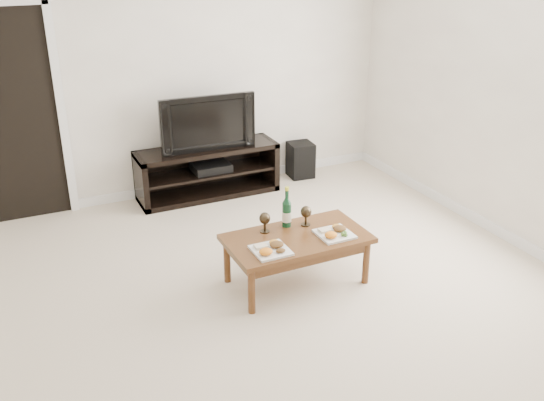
{
  "coord_description": "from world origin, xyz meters",
  "views": [
    {
      "loc": [
        -1.63,
        -3.35,
        2.63
      ],
      "look_at": [
        0.22,
        0.62,
        0.7
      ],
      "focal_mm": 40.0,
      "sensor_mm": 36.0,
      "label": 1
    }
  ],
  "objects_px": {
    "media_console": "(208,172)",
    "coffee_table": "(296,259)",
    "television": "(205,121)",
    "subwoofer": "(301,160)"
  },
  "relations": [
    {
      "from": "media_console",
      "to": "coffee_table",
      "type": "distance_m",
      "value": 2.03
    },
    {
      "from": "media_console",
      "to": "television",
      "type": "bearing_deg",
      "value": 0.0
    },
    {
      "from": "subwoofer",
      "to": "coffee_table",
      "type": "distance_m",
      "value": 2.39
    },
    {
      "from": "subwoofer",
      "to": "coffee_table",
      "type": "bearing_deg",
      "value": -113.2
    },
    {
      "from": "media_console",
      "to": "subwoofer",
      "type": "bearing_deg",
      "value": 3.74
    },
    {
      "from": "coffee_table",
      "to": "television",
      "type": "bearing_deg",
      "value": 91.14
    },
    {
      "from": "media_console",
      "to": "television",
      "type": "relative_size",
      "value": 1.51
    },
    {
      "from": "coffee_table",
      "to": "subwoofer",
      "type": "bearing_deg",
      "value": 61.67
    },
    {
      "from": "media_console",
      "to": "subwoofer",
      "type": "distance_m",
      "value": 1.18
    },
    {
      "from": "subwoofer",
      "to": "coffee_table",
      "type": "relative_size",
      "value": 0.36
    }
  ]
}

